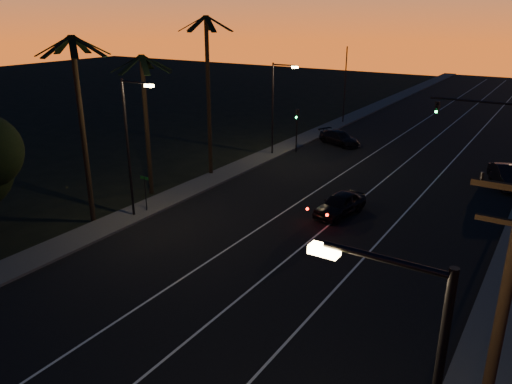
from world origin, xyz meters
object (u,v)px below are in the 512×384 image
Objects in this scene: utility_pole at (496,343)px; cross_car at (339,138)px; right_car at (508,176)px; signal_mast at (490,122)px; lead_car at (340,204)px.

cross_car is at bearing 118.21° from utility_pole.
cross_car is (-16.15, 5.12, -0.12)m from right_car.
signal_mast is at bearing -19.11° from cross_car.
utility_pole reaches higher than signal_mast.
utility_pole is 1.95× the size of cross_car.
signal_mast is 1.38× the size of lead_car.
utility_pole reaches higher than right_car.
cross_car is (-14.28, 4.95, -4.08)m from signal_mast.
right_car is (-2.60, 29.83, -4.49)m from utility_pole.
cross_car is (-18.75, 34.94, -4.62)m from utility_pole.
signal_mast is 14.73m from lead_car.
lead_car is at bearing 122.64° from utility_pole.
signal_mast reaches higher than lead_car.
utility_pole is 39.92m from cross_car.
utility_pole reaches higher than lead_car.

